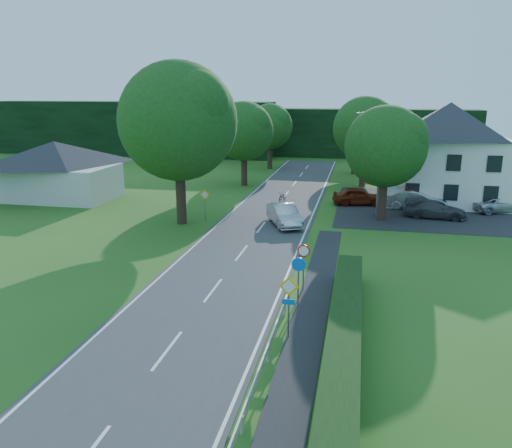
% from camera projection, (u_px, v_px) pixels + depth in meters
% --- Properties ---
extents(road, '(7.00, 80.00, 0.04)m').
position_uv_depth(road, '(249.00, 243.00, 32.03)').
color(road, '#3B3B3E').
rests_on(road, ground).
extents(footpath, '(1.50, 44.00, 0.04)m').
position_uv_depth(footpath, '(280.00, 439.00, 14.02)').
color(footpath, '#252528').
rests_on(footpath, ground).
extents(parking_pad, '(14.00, 16.00, 0.04)m').
position_uv_depth(parking_pad, '(422.00, 208.00, 41.93)').
color(parking_pad, '#252528').
rests_on(parking_pad, ground).
extents(line_edge_left, '(0.12, 80.00, 0.01)m').
position_uv_depth(line_edge_left, '(201.00, 240.00, 32.67)').
color(line_edge_left, white).
rests_on(line_edge_left, road).
extents(line_edge_right, '(0.12, 80.00, 0.01)m').
position_uv_depth(line_edge_right, '(299.00, 246.00, 31.37)').
color(line_edge_right, white).
rests_on(line_edge_right, road).
extents(line_centre, '(0.12, 80.00, 0.01)m').
position_uv_depth(line_centre, '(249.00, 243.00, 32.02)').
color(line_centre, white).
rests_on(line_centre, road).
extents(tree_main, '(9.40, 9.40, 11.64)m').
position_uv_depth(tree_main, '(179.00, 144.00, 35.51)').
color(tree_main, '#1B4715').
rests_on(tree_main, ground).
extents(tree_left_far, '(7.00, 7.00, 8.58)m').
position_uv_depth(tree_left_far, '(244.00, 144.00, 50.84)').
color(tree_left_far, '#1B4715').
rests_on(tree_left_far, ground).
extents(tree_right_far, '(7.40, 7.40, 9.09)m').
position_uv_depth(tree_right_far, '(364.00, 142.00, 50.27)').
color(tree_right_far, '#1B4715').
rests_on(tree_right_far, ground).
extents(tree_left_back, '(6.60, 6.60, 8.07)m').
position_uv_depth(tree_left_back, '(270.00, 136.00, 62.15)').
color(tree_left_back, '#1B4715').
rests_on(tree_left_back, ground).
extents(tree_right_back, '(6.20, 6.20, 7.56)m').
position_uv_depth(tree_right_back, '(355.00, 142.00, 58.23)').
color(tree_right_back, '#1B4715').
rests_on(tree_right_back, ground).
extents(tree_right_mid, '(7.00, 7.00, 8.58)m').
position_uv_depth(tree_right_mid, '(385.00, 164.00, 36.80)').
color(tree_right_mid, '#1B4715').
rests_on(tree_right_mid, ground).
extents(treeline_left, '(44.00, 6.00, 8.00)m').
position_uv_depth(treeline_left, '(131.00, 128.00, 76.30)').
color(treeline_left, black).
rests_on(treeline_left, ground).
extents(treeline_right, '(30.00, 5.00, 7.00)m').
position_uv_depth(treeline_right, '(371.00, 134.00, 73.03)').
color(treeline_right, black).
rests_on(treeline_right, ground).
extents(bungalow_left, '(11.00, 6.50, 5.20)m').
position_uv_depth(bungalow_left, '(56.00, 169.00, 44.78)').
color(bungalow_left, '#BBBAB6').
rests_on(bungalow_left, ground).
extents(house_white, '(10.60, 8.40, 8.60)m').
position_uv_depth(house_white, '(446.00, 152.00, 43.24)').
color(house_white, white).
rests_on(house_white, ground).
extents(streetlight, '(2.03, 0.18, 8.00)m').
position_uv_depth(streetlight, '(378.00, 158.00, 38.73)').
color(streetlight, slate).
rests_on(streetlight, ground).
extents(sign_priority_right, '(0.78, 0.09, 2.59)m').
position_uv_depth(sign_priority_right, '(289.00, 296.00, 19.35)').
color(sign_priority_right, slate).
rests_on(sign_priority_right, ground).
extents(sign_roundabout, '(0.64, 0.08, 2.37)m').
position_uv_depth(sign_roundabout, '(298.00, 272.00, 22.22)').
color(sign_roundabout, slate).
rests_on(sign_roundabout, ground).
extents(sign_speed_limit, '(0.64, 0.11, 2.37)m').
position_uv_depth(sign_speed_limit, '(304.00, 256.00, 24.08)').
color(sign_speed_limit, slate).
rests_on(sign_speed_limit, ground).
extents(sign_priority_left, '(0.78, 0.09, 2.44)m').
position_uv_depth(sign_priority_left, '(205.00, 199.00, 37.20)').
color(sign_priority_left, slate).
rests_on(sign_priority_left, ground).
extents(moving_car, '(3.40, 4.93, 1.54)m').
position_uv_depth(moving_car, '(284.00, 215.00, 36.18)').
color(moving_car, '#BBBBC0').
rests_on(moving_car, road).
extents(motorcycle, '(0.87, 1.75, 0.88)m').
position_uv_depth(motorcycle, '(282.00, 197.00, 44.03)').
color(motorcycle, black).
rests_on(motorcycle, road).
extents(parked_car_red, '(4.53, 2.39, 1.47)m').
position_uv_depth(parked_car_red, '(358.00, 196.00, 42.79)').
color(parked_car_red, maroon).
rests_on(parked_car_red, parking_pad).
extents(parked_car_silver_a, '(5.08, 2.49, 1.60)m').
position_uv_depth(parked_car_silver_a, '(416.00, 200.00, 41.06)').
color(parked_car_silver_a, silver).
rests_on(parked_car_silver_a, parking_pad).
extents(parked_car_grey, '(4.77, 2.36, 1.33)m').
position_uv_depth(parked_car_grey, '(435.00, 209.00, 38.32)').
color(parked_car_grey, '#424246').
rests_on(parked_car_grey, parking_pad).
extents(parked_car_silver_b, '(4.91, 3.58, 1.24)m').
position_uv_depth(parked_car_silver_b, '(499.00, 204.00, 40.24)').
color(parked_car_silver_b, silver).
rests_on(parked_car_silver_b, parking_pad).
extents(parasol, '(2.58, 2.62, 2.08)m').
position_uv_depth(parasol, '(406.00, 198.00, 40.52)').
color(parasol, red).
rests_on(parasol, parking_pad).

